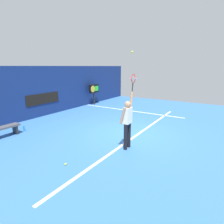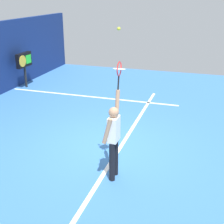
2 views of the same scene
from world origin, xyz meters
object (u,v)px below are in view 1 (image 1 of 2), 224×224
(tennis_racket, at_px, (133,79))
(tennis_ball, at_px, (132,52))
(scoreboard_clock, at_px, (94,89))
(tennis_player, at_px, (127,121))
(spare_ball, at_px, (66,164))
(water_bottle, at_px, (24,128))
(court_bench, at_px, (2,130))

(tennis_racket, height_order, tennis_ball, tennis_ball)
(scoreboard_clock, bearing_deg, tennis_racket, -132.30)
(tennis_racket, xyz_separation_m, scoreboard_clock, (5.27, 5.79, -1.24))
(tennis_player, bearing_deg, spare_ball, 154.81)
(tennis_ball, bearing_deg, scoreboard_clock, 46.64)
(tennis_racket, xyz_separation_m, water_bottle, (-1.23, 4.74, -2.27))
(tennis_player, bearing_deg, tennis_ball, -33.30)
(tennis_player, xyz_separation_m, water_bottle, (-0.86, 4.74, -0.89))
(tennis_ball, bearing_deg, water_bottle, 101.40)
(spare_ball, bearing_deg, tennis_ball, -25.62)
(tennis_racket, bearing_deg, spare_ball, 158.17)
(scoreboard_clock, relative_size, court_bench, 1.08)
(tennis_player, xyz_separation_m, tennis_ball, (0.10, -0.07, 2.26))
(tennis_racket, xyz_separation_m, spare_ball, (-2.40, 0.96, -2.35))
(tennis_player, distance_m, court_bench, 5.12)
(water_bottle, bearing_deg, scoreboard_clock, 9.17)
(scoreboard_clock, relative_size, water_bottle, 6.28)
(scoreboard_clock, height_order, court_bench, scoreboard_clock)
(court_bench, height_order, spare_ball, court_bench)
(water_bottle, bearing_deg, tennis_player, -79.66)
(tennis_player, distance_m, scoreboard_clock, 8.08)
(court_bench, bearing_deg, scoreboard_clock, 8.02)
(tennis_racket, height_order, water_bottle, tennis_racket)
(tennis_ball, relative_size, scoreboard_clock, 0.05)
(tennis_ball, bearing_deg, court_bench, 111.73)
(tennis_racket, relative_size, spare_ball, 9.16)
(scoreboard_clock, distance_m, court_bench, 7.56)
(tennis_ball, height_order, spare_ball, tennis_ball)
(scoreboard_clock, bearing_deg, water_bottle, -170.83)
(scoreboard_clock, bearing_deg, spare_ball, -147.78)
(court_bench, distance_m, spare_ball, 3.80)
(water_bottle, bearing_deg, tennis_ball, -78.60)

